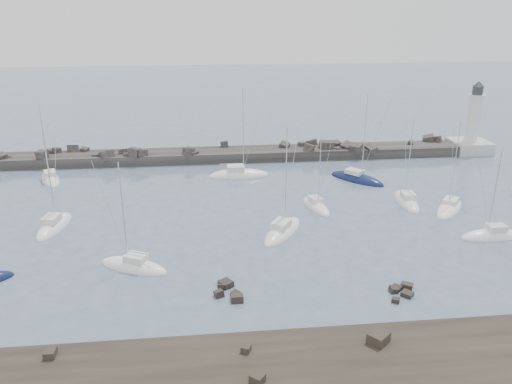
% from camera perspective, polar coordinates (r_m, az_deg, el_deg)
% --- Properties ---
extents(ground, '(400.00, 400.00, 0.00)m').
position_cam_1_polar(ground, '(59.61, -0.38, -6.73)').
color(ground, '#4B5F76').
rests_on(ground, ground).
extents(rock_shelf, '(140.00, 12.30, 1.82)m').
position_cam_1_polar(rock_shelf, '(41.41, 2.60, -20.72)').
color(rock_shelf, black).
rests_on(rock_shelf, ground).
extents(rock_cluster_near, '(2.96, 4.45, 1.38)m').
position_cam_1_polar(rock_cluster_near, '(51.89, -3.19, -11.21)').
color(rock_cluster_near, black).
rests_on(rock_cluster_near, ground).
extents(rock_cluster_far, '(3.48, 3.86, 1.23)m').
position_cam_1_polar(rock_cluster_far, '(53.73, 16.40, -10.86)').
color(rock_cluster_far, black).
rests_on(rock_cluster_far, ground).
extents(breakwater, '(115.00, 7.76, 4.95)m').
position_cam_1_polar(breakwater, '(94.68, -7.35, 3.79)').
color(breakwater, '#2B2927').
rests_on(breakwater, ground).
extents(lighthouse, '(7.00, 7.00, 14.60)m').
position_cam_1_polar(lighthouse, '(107.45, 23.32, 5.83)').
color(lighthouse, '#B0B0AB').
rests_on(lighthouse, ground).
extents(sailboat_1, '(5.82, 9.04, 13.81)m').
position_cam_1_polar(sailboat_1, '(89.86, -22.42, 1.34)').
color(sailboat_1, white).
rests_on(sailboat_1, ground).
extents(sailboat_3, '(4.20, 9.05, 13.94)m').
position_cam_1_polar(sailboat_3, '(70.58, -22.06, -3.69)').
color(sailboat_3, white).
rests_on(sailboat_3, ground).
extents(sailboat_4, '(10.22, 3.18, 16.14)m').
position_cam_1_polar(sailboat_4, '(85.06, -1.99, 1.90)').
color(sailboat_4, white).
rests_on(sailboat_4, ground).
extents(sailboat_5, '(8.61, 5.98, 13.30)m').
position_cam_1_polar(sailboat_5, '(57.47, -13.79, -8.32)').
color(sailboat_5, white).
rests_on(sailboat_5, ground).
extents(sailboat_6, '(3.95, 7.74, 11.78)m').
position_cam_1_polar(sailboat_6, '(72.42, 6.87, -1.67)').
color(sailboat_6, white).
rests_on(sailboat_6, ground).
extents(sailboat_7, '(7.51, 9.40, 14.81)m').
position_cam_1_polar(sailboat_7, '(64.12, 3.05, -4.56)').
color(sailboat_7, white).
rests_on(sailboat_7, ground).
extents(sailboat_8, '(8.91, 9.43, 15.57)m').
position_cam_1_polar(sailboat_8, '(84.80, 11.44, 1.42)').
color(sailboat_8, '#101843').
rests_on(sailboat_8, ground).
extents(sailboat_9, '(8.17, 2.75, 12.97)m').
position_cam_1_polar(sailboat_9, '(69.44, 25.34, -4.60)').
color(sailboat_9, white).
rests_on(sailboat_9, ground).
extents(sailboat_10, '(3.16, 8.63, 13.56)m').
position_cam_1_polar(sailboat_10, '(76.81, 16.80, -1.09)').
color(sailboat_10, white).
rests_on(sailboat_10, ground).
extents(sailboat_11, '(7.74, 8.52, 13.85)m').
position_cam_1_polar(sailboat_11, '(76.30, 21.22, -1.80)').
color(sailboat_11, white).
rests_on(sailboat_11, ground).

